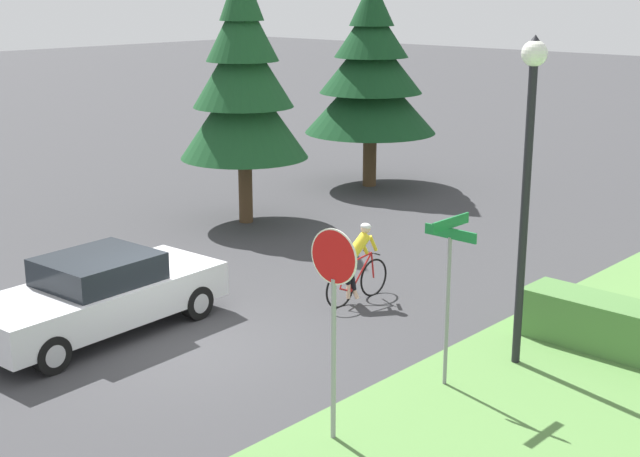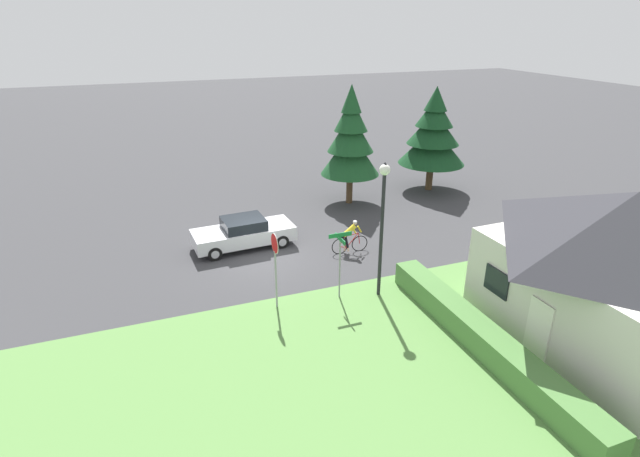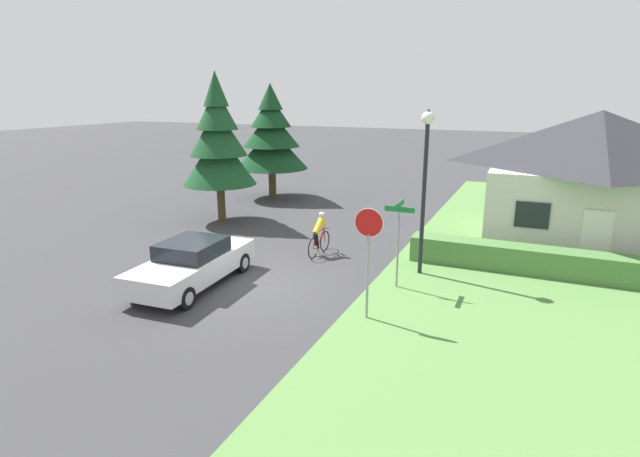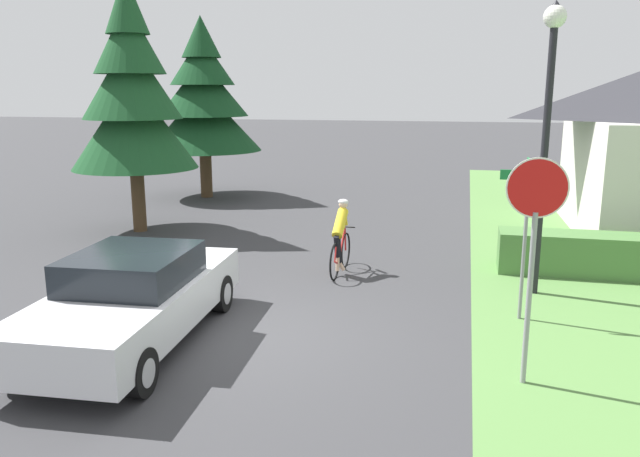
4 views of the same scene
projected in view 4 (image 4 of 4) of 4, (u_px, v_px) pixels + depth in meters
name	position (u px, v px, depth m)	size (l,w,h in m)	color
ground_plane	(241.00, 337.00, 9.65)	(140.00, 140.00, 0.00)	#38383A
sedan_left_lane	(134.00, 298.00, 9.27)	(2.09, 4.69, 1.41)	silver
cyclist	(340.00, 239.00, 12.86)	(0.44, 1.73, 1.55)	black
stop_sign	(534.00, 226.00, 7.67)	(0.75, 0.07, 2.94)	gray
street_lamp	(549.00, 100.00, 10.95)	(0.40, 0.40, 5.24)	black
street_name_sign	(527.00, 211.00, 10.00)	(0.90, 0.90, 2.65)	gray
conifer_tall_near	(132.00, 95.00, 16.14)	(3.26, 3.26, 6.63)	#4C3823
conifer_tall_far	(203.00, 100.00, 21.59)	(3.96, 3.96, 6.21)	#4C3823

